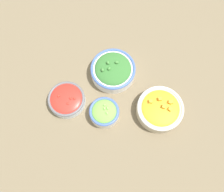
{
  "coord_description": "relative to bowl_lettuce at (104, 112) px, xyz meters",
  "views": [
    {
      "loc": [
        0.08,
        0.34,
        1.04
      ],
      "look_at": [
        0.0,
        0.0,
        0.03
      ],
      "focal_mm": 40.0,
      "sensor_mm": 36.0,
      "label": 1
    }
  ],
  "objects": [
    {
      "name": "bowl_lettuce",
      "position": [
        0.0,
        0.0,
        0.0
      ],
      "size": [
        0.13,
        0.13,
        0.07
      ],
      "color": "silver",
      "rests_on": "ground_plane"
    },
    {
      "name": "bowl_broccoli",
      "position": [
        -0.08,
        -0.18,
        0.0
      ],
      "size": [
        0.2,
        0.2,
        0.08
      ],
      "color": "white",
      "rests_on": "ground_plane"
    },
    {
      "name": "bowl_cherry_tomatoes",
      "position": [
        0.15,
        -0.09,
        -0.01
      ],
      "size": [
        0.16,
        0.16,
        0.06
      ],
      "color": "silver",
      "rests_on": "ground_plane"
    },
    {
      "name": "bowl_squash",
      "position": [
        -0.23,
        0.04,
        0.0
      ],
      "size": [
        0.19,
        0.19,
        0.08
      ],
      "color": "beige",
      "rests_on": "ground_plane"
    },
    {
      "name": "ground_plane",
      "position": [
        -0.05,
        -0.06,
        -0.04
      ],
      "size": [
        3.0,
        3.0,
        0.0
      ],
      "primitive_type": "plane",
      "color": "#75664C"
    }
  ]
}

